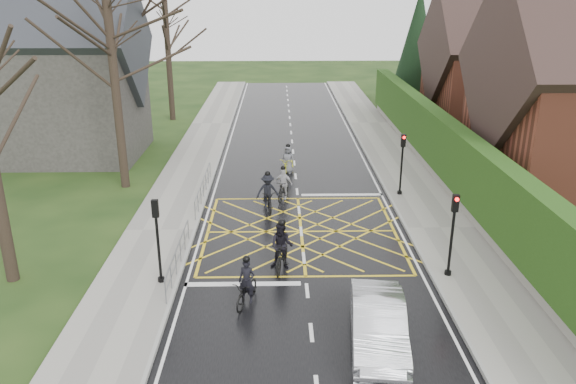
{
  "coord_description": "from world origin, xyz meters",
  "views": [
    {
      "loc": [
        -0.99,
        -22.0,
        9.84
      ],
      "look_at": [
        -0.54,
        1.42,
        1.3
      ],
      "focal_mm": 35.0,
      "sensor_mm": 36.0,
      "label": 1
    }
  ],
  "objects_px": {
    "cyclist_mid": "(268,195)",
    "car": "(378,325)",
    "cyclist_lead": "(288,163)",
    "cyclist_rear": "(247,288)",
    "cyclist_front": "(283,187)",
    "cyclist_back": "(282,250)"
  },
  "relations": [
    {
      "from": "cyclist_rear",
      "to": "cyclist_mid",
      "type": "relative_size",
      "value": 0.92
    },
    {
      "from": "cyclist_mid",
      "to": "car",
      "type": "relative_size",
      "value": 0.46
    },
    {
      "from": "cyclist_mid",
      "to": "cyclist_lead",
      "type": "distance_m",
      "value": 5.51
    },
    {
      "from": "cyclist_mid",
      "to": "cyclist_rear",
      "type": "bearing_deg",
      "value": -104.53
    },
    {
      "from": "cyclist_rear",
      "to": "cyclist_front",
      "type": "height_order",
      "value": "cyclist_front"
    },
    {
      "from": "cyclist_lead",
      "to": "car",
      "type": "xyz_separation_m",
      "value": [
        2.29,
        -16.28,
        0.12
      ]
    },
    {
      "from": "cyclist_rear",
      "to": "cyclist_mid",
      "type": "distance_m",
      "value": 8.44
    },
    {
      "from": "cyclist_rear",
      "to": "cyclist_mid",
      "type": "xyz_separation_m",
      "value": [
        0.56,
        8.42,
        0.13
      ]
    },
    {
      "from": "cyclist_back",
      "to": "cyclist_lead",
      "type": "xyz_separation_m",
      "value": [
        0.44,
        11.42,
        -0.15
      ]
    },
    {
      "from": "cyclist_front",
      "to": "cyclist_lead",
      "type": "height_order",
      "value": "same"
    },
    {
      "from": "cyclist_rear",
      "to": "cyclist_back",
      "type": "distance_m",
      "value": 2.68
    },
    {
      "from": "cyclist_rear",
      "to": "cyclist_mid",
      "type": "bearing_deg",
      "value": 103.94
    },
    {
      "from": "cyclist_back",
      "to": "cyclist_lead",
      "type": "relative_size",
      "value": 1.1
    },
    {
      "from": "cyclist_rear",
      "to": "cyclist_lead",
      "type": "height_order",
      "value": "cyclist_lead"
    },
    {
      "from": "cyclist_front",
      "to": "car",
      "type": "xyz_separation_m",
      "value": [
        2.61,
        -12.19,
        0.08
      ]
    },
    {
      "from": "cyclist_back",
      "to": "cyclist_rear",
      "type": "bearing_deg",
      "value": -104.08
    },
    {
      "from": "cyclist_lead",
      "to": "car",
      "type": "distance_m",
      "value": 16.44
    },
    {
      "from": "cyclist_back",
      "to": "car",
      "type": "distance_m",
      "value": 5.58
    },
    {
      "from": "cyclist_mid",
      "to": "cyclist_front",
      "type": "bearing_deg",
      "value": 49.98
    },
    {
      "from": "cyclist_rear",
      "to": "cyclist_back",
      "type": "xyz_separation_m",
      "value": [
        1.18,
        2.41,
        0.2
      ]
    },
    {
      "from": "cyclist_back",
      "to": "car",
      "type": "xyz_separation_m",
      "value": [
        2.74,
        -4.86,
        -0.03
      ]
    },
    {
      "from": "cyclist_lead",
      "to": "car",
      "type": "bearing_deg",
      "value": -61.35
    }
  ]
}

